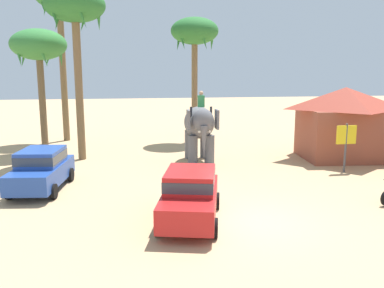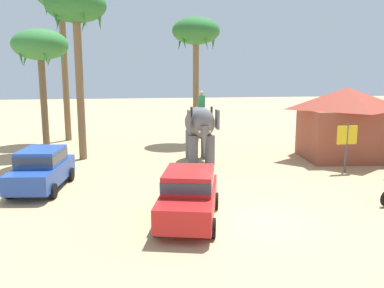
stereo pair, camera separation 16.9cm
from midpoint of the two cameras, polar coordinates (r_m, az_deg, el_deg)
name	(u,v)px [view 1 (the left image)]	position (r m, az deg, el deg)	size (l,w,h in m)	color
ground_plane	(247,222)	(13.64, 7.45, -10.83)	(120.00, 120.00, 0.00)	tan
car_sedan_foreground	(190,194)	(13.32, -0.62, -7.03)	(2.64, 4.39, 1.70)	red
car_parked_far_side	(42,168)	(17.90, -20.76, -3.17)	(2.25, 4.28, 1.70)	#23479E
elephant_with_mahout	(200,126)	(21.47, 0.86, 2.56)	(1.79, 3.92, 3.88)	slate
palm_tree_behind_elephant	(75,11)	(23.17, -16.42, 17.58)	(3.20, 3.20, 9.19)	brown
palm_tree_near_hut	(195,35)	(27.95, 0.19, 15.19)	(3.20, 3.20, 8.41)	brown
palm_tree_left_of_road	(39,48)	(25.63, -21.04, 12.59)	(3.20, 3.20, 7.28)	brown
palm_tree_far_back	(59,3)	(29.99, -18.43, 18.44)	(3.20, 3.20, 10.73)	brown
roadside_hut	(344,121)	(24.00, 20.51, 3.06)	(5.38, 4.66, 4.00)	#994C38
signboard_yellow	(346,138)	(20.81, 20.75, 0.79)	(1.00, 0.10, 2.40)	#4C4C51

